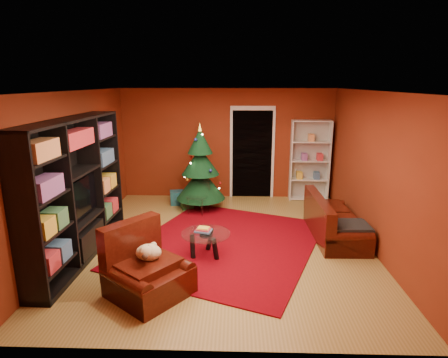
{
  "coord_description": "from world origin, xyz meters",
  "views": [
    {
      "loc": [
        0.2,
        -6.09,
        2.75
      ],
      "look_at": [
        0.0,
        0.4,
        1.05
      ],
      "focal_mm": 30.0,
      "sensor_mm": 36.0,
      "label": 1
    }
  ],
  "objects_px": {
    "gift_box_red": "(204,193)",
    "coffee_table": "(206,244)",
    "christmas_tree": "(200,168)",
    "gift_box_teal": "(177,198)",
    "white_bookshelf": "(310,161)",
    "gift_box_green": "(187,203)",
    "sofa": "(336,217)",
    "armchair": "(149,268)",
    "rug": "(225,243)",
    "dog": "(149,252)",
    "acrylic_chair": "(198,196)",
    "media_unit": "(76,190)"
  },
  "relations": [
    {
      "from": "gift_box_red",
      "to": "acrylic_chair",
      "type": "bearing_deg",
      "value": -91.29
    },
    {
      "from": "sofa",
      "to": "coffee_table",
      "type": "xyz_separation_m",
      "value": [
        -2.28,
        -0.85,
        -0.17
      ]
    },
    {
      "from": "coffee_table",
      "to": "gift_box_teal",
      "type": "bearing_deg",
      "value": 108.24
    },
    {
      "from": "gift_box_red",
      "to": "rug",
      "type": "bearing_deg",
      "value": -77.52
    },
    {
      "from": "media_unit",
      "to": "dog",
      "type": "height_order",
      "value": "media_unit"
    },
    {
      "from": "rug",
      "to": "media_unit",
      "type": "distance_m",
      "value": 2.61
    },
    {
      "from": "gift_box_teal",
      "to": "sofa",
      "type": "xyz_separation_m",
      "value": [
        3.16,
        -1.8,
        0.23
      ]
    },
    {
      "from": "gift_box_green",
      "to": "white_bookshelf",
      "type": "xyz_separation_m",
      "value": [
        2.82,
        0.76,
        0.82
      ]
    },
    {
      "from": "christmas_tree",
      "to": "gift_box_teal",
      "type": "xyz_separation_m",
      "value": [
        -0.58,
        0.28,
        -0.78
      ]
    },
    {
      "from": "rug",
      "to": "white_bookshelf",
      "type": "distance_m",
      "value": 3.39
    },
    {
      "from": "armchair",
      "to": "acrylic_chair",
      "type": "relative_size",
      "value": 1.27
    },
    {
      "from": "dog",
      "to": "sofa",
      "type": "relative_size",
      "value": 0.23
    },
    {
      "from": "armchair",
      "to": "coffee_table",
      "type": "height_order",
      "value": "armchair"
    },
    {
      "from": "gift_box_red",
      "to": "gift_box_green",
      "type": "bearing_deg",
      "value": -111.75
    },
    {
      "from": "gift_box_teal",
      "to": "white_bookshelf",
      "type": "bearing_deg",
      "value": 8.51
    },
    {
      "from": "gift_box_red",
      "to": "sofa",
      "type": "relative_size",
      "value": 0.13
    },
    {
      "from": "gift_box_green",
      "to": "dog",
      "type": "xyz_separation_m",
      "value": [
        -0.06,
        -3.43,
        0.45
      ]
    },
    {
      "from": "sofa",
      "to": "gift_box_green",
      "type": "bearing_deg",
      "value": 61.64
    },
    {
      "from": "white_bookshelf",
      "to": "christmas_tree",
      "type": "bearing_deg",
      "value": -161.78
    },
    {
      "from": "armchair",
      "to": "sofa",
      "type": "xyz_separation_m",
      "value": [
        2.94,
        2.0,
        -0.01
      ]
    },
    {
      "from": "acrylic_chair",
      "to": "armchair",
      "type": "bearing_deg",
      "value": -77.79
    },
    {
      "from": "christmas_tree",
      "to": "dog",
      "type": "height_order",
      "value": "christmas_tree"
    },
    {
      "from": "gift_box_teal",
      "to": "sofa",
      "type": "distance_m",
      "value": 3.64
    },
    {
      "from": "media_unit",
      "to": "gift_box_red",
      "type": "bearing_deg",
      "value": 63.27
    },
    {
      "from": "coffee_table",
      "to": "media_unit",
      "type": "bearing_deg",
      "value": -178.77
    },
    {
      "from": "white_bookshelf",
      "to": "dog",
      "type": "xyz_separation_m",
      "value": [
        -2.88,
        -4.19,
        -0.37
      ]
    },
    {
      "from": "rug",
      "to": "sofa",
      "type": "distance_m",
      "value": 2.06
    },
    {
      "from": "gift_box_red",
      "to": "armchair",
      "type": "xyz_separation_m",
      "value": [
        -0.36,
        -4.28,
        0.27
      ]
    },
    {
      "from": "white_bookshelf",
      "to": "armchair",
      "type": "bearing_deg",
      "value": -122.15
    },
    {
      "from": "acrylic_chair",
      "to": "dog",
      "type": "bearing_deg",
      "value": -78.08
    },
    {
      "from": "gift_box_red",
      "to": "white_bookshelf",
      "type": "distance_m",
      "value": 2.64
    },
    {
      "from": "media_unit",
      "to": "gift_box_red",
      "type": "xyz_separation_m",
      "value": [
        1.72,
        3.18,
        -0.99
      ]
    },
    {
      "from": "gift_box_green",
      "to": "acrylic_chair",
      "type": "xyz_separation_m",
      "value": [
        0.29,
        -0.35,
        0.26
      ]
    },
    {
      "from": "media_unit",
      "to": "sofa",
      "type": "height_order",
      "value": "media_unit"
    },
    {
      "from": "white_bookshelf",
      "to": "sofa",
      "type": "height_order",
      "value": "white_bookshelf"
    },
    {
      "from": "gift_box_green",
      "to": "sofa",
      "type": "distance_m",
      "value": 3.27
    },
    {
      "from": "rug",
      "to": "sofa",
      "type": "xyz_separation_m",
      "value": [
        1.99,
        0.37,
        0.37
      ]
    },
    {
      "from": "gift_box_green",
      "to": "gift_box_red",
      "type": "relative_size",
      "value": 1.07
    },
    {
      "from": "dog",
      "to": "rug",
      "type": "bearing_deg",
      "value": 6.92
    },
    {
      "from": "gift_box_teal",
      "to": "gift_box_green",
      "type": "distance_m",
      "value": 0.41
    },
    {
      "from": "dog",
      "to": "sofa",
      "type": "xyz_separation_m",
      "value": [
        2.95,
        1.93,
        -0.2
      ]
    },
    {
      "from": "dog",
      "to": "acrylic_chair",
      "type": "xyz_separation_m",
      "value": [
        0.34,
        3.08,
        -0.19
      ]
    },
    {
      "from": "christmas_tree",
      "to": "sofa",
      "type": "height_order",
      "value": "christmas_tree"
    },
    {
      "from": "rug",
      "to": "white_bookshelf",
      "type": "xyz_separation_m",
      "value": [
        1.92,
        2.63,
        0.93
      ]
    },
    {
      "from": "gift_box_red",
      "to": "coffee_table",
      "type": "relative_size",
      "value": 0.3
    },
    {
      "from": "gift_box_green",
      "to": "armchair",
      "type": "relative_size",
      "value": 0.25
    },
    {
      "from": "media_unit",
      "to": "acrylic_chair",
      "type": "distance_m",
      "value": 2.75
    },
    {
      "from": "christmas_tree",
      "to": "acrylic_chair",
      "type": "height_order",
      "value": "christmas_tree"
    },
    {
      "from": "christmas_tree",
      "to": "acrylic_chair",
      "type": "bearing_deg",
      "value": -93.62
    },
    {
      "from": "coffee_table",
      "to": "acrylic_chair",
      "type": "xyz_separation_m",
      "value": [
        -0.32,
        2.0,
        0.18
      ]
    }
  ]
}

